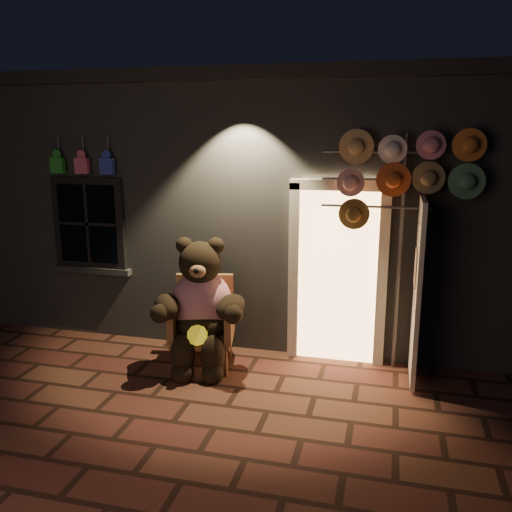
% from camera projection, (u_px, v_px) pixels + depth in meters
% --- Properties ---
extents(ground, '(60.00, 60.00, 0.00)m').
position_uv_depth(ground, '(189.00, 401.00, 5.61)').
color(ground, brown).
rests_on(ground, ground).
extents(shop_building, '(7.30, 5.95, 3.51)m').
position_uv_depth(shop_building, '(273.00, 192.00, 8.98)').
color(shop_building, slate).
rests_on(shop_building, ground).
extents(wicker_armchair, '(0.83, 0.78, 1.05)m').
position_uv_depth(wicker_armchair, '(203.00, 321.00, 6.43)').
color(wicker_armchair, brown).
rests_on(wicker_armchair, ground).
extents(teddy_bear, '(1.13, 0.98, 1.59)m').
position_uv_depth(teddy_bear, '(200.00, 307.00, 6.25)').
color(teddy_bear, '#B0122C').
rests_on(teddy_bear, ground).
extents(hat_rack, '(1.73, 0.22, 2.73)m').
position_uv_depth(hat_rack, '(403.00, 174.00, 5.81)').
color(hat_rack, '#59595E').
rests_on(hat_rack, ground).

